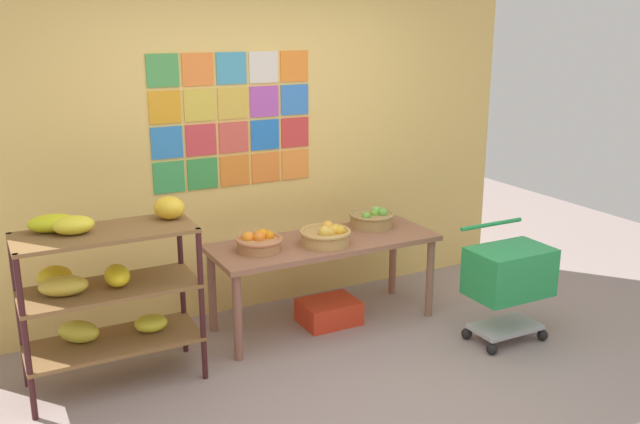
% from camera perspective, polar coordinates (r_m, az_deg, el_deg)
% --- Properties ---
extents(ground, '(9.57, 9.57, 0.00)m').
position_cam_1_polar(ground, '(4.28, 4.12, -16.04)').
color(ground, gray).
extents(back_wall_with_art, '(4.66, 0.07, 3.00)m').
position_cam_1_polar(back_wall_with_art, '(5.32, -5.94, 7.50)').
color(back_wall_with_art, '#EDC467').
rests_on(back_wall_with_art, ground).
extents(banana_shelf_unit, '(1.09, 0.47, 1.16)m').
position_cam_1_polar(banana_shelf_unit, '(4.48, -17.53, -5.37)').
color(banana_shelf_unit, '#3D191B').
rests_on(banana_shelf_unit, ground).
extents(display_table, '(1.70, 0.64, 0.67)m').
position_cam_1_polar(display_table, '(5.15, 0.32, -3.14)').
color(display_table, '#926048').
rests_on(display_table, ground).
extents(fruit_basket_back_left, '(0.38, 0.38, 0.16)m').
position_cam_1_polar(fruit_basket_back_left, '(5.00, 0.52, -1.94)').
color(fruit_basket_back_left, tan).
rests_on(fruit_basket_back_left, display_table).
extents(fruit_basket_centre, '(0.34, 0.34, 0.14)m').
position_cam_1_polar(fruit_basket_centre, '(4.90, -5.03, -2.46)').
color(fruit_basket_centre, '#B67C4C').
rests_on(fruit_basket_centre, display_table).
extents(fruit_basket_left, '(0.36, 0.36, 0.16)m').
position_cam_1_polar(fruit_basket_left, '(5.44, 4.32, -0.52)').
color(fruit_basket_left, '#A6834D').
rests_on(fruit_basket_left, display_table).
extents(produce_crate_under_table, '(0.43, 0.34, 0.18)m').
position_cam_1_polar(produce_crate_under_table, '(5.33, 0.74, -8.21)').
color(produce_crate_under_table, red).
rests_on(produce_crate_under_table, ground).
extents(shopping_cart, '(0.57, 0.42, 0.83)m').
position_cam_1_polar(shopping_cart, '(5.09, 15.31, -5.11)').
color(shopping_cart, black).
rests_on(shopping_cart, ground).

